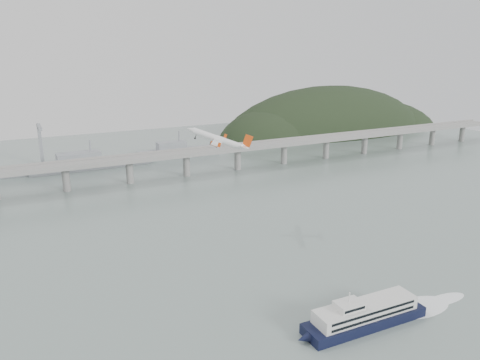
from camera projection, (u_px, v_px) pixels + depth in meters
ground at (290, 277)px, 231.07m from camera, size 900.00×900.00×0.00m
bridge at (163, 159)px, 397.66m from camera, size 800.00×22.00×23.90m
headland at (335, 143)px, 644.12m from camera, size 365.00×155.00×156.00m
ferry at (365, 315)px, 190.67m from camera, size 89.90×16.24×16.97m
airliner at (219, 140)px, 267.89m from camera, size 34.41×33.06×15.07m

